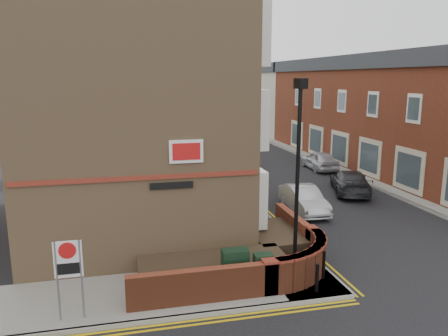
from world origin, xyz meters
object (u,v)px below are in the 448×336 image
utility_cabinet_large (235,268)px  silver_car_near (304,199)px  zone_sign (69,266)px  lamppost (297,182)px

utility_cabinet_large → silver_car_near: (5.30, 7.02, -0.09)m
utility_cabinet_large → zone_sign: zone_sign is taller
zone_sign → silver_car_near: bearing=38.0°
utility_cabinet_large → zone_sign: bearing=-170.3°
silver_car_near → lamppost: bearing=-114.1°
utility_cabinet_large → silver_car_near: utility_cabinet_large is taller
lamppost → zone_sign: lamppost is taller
lamppost → silver_car_near: lamppost is taller
lamppost → zone_sign: size_ratio=2.86×
lamppost → silver_car_near: (3.40, 7.12, -2.71)m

